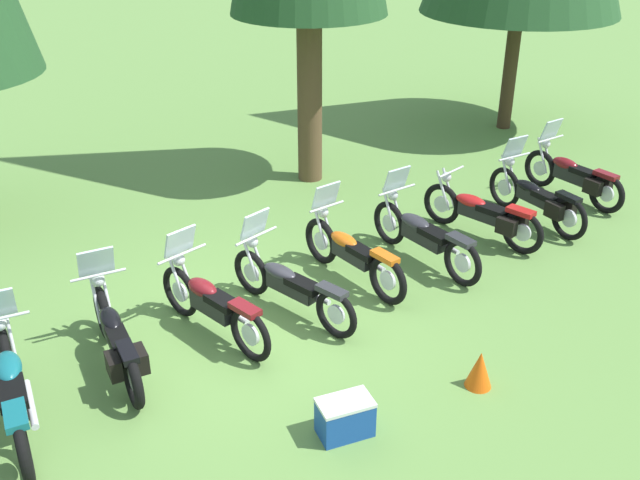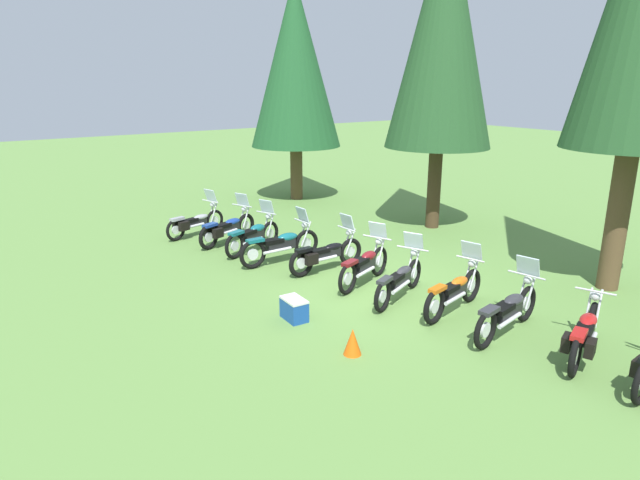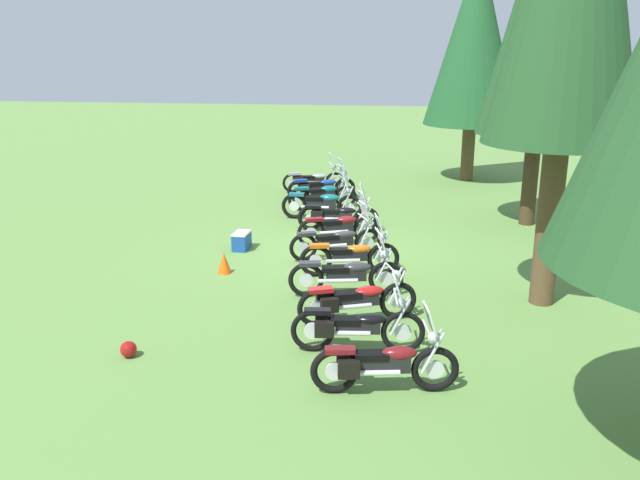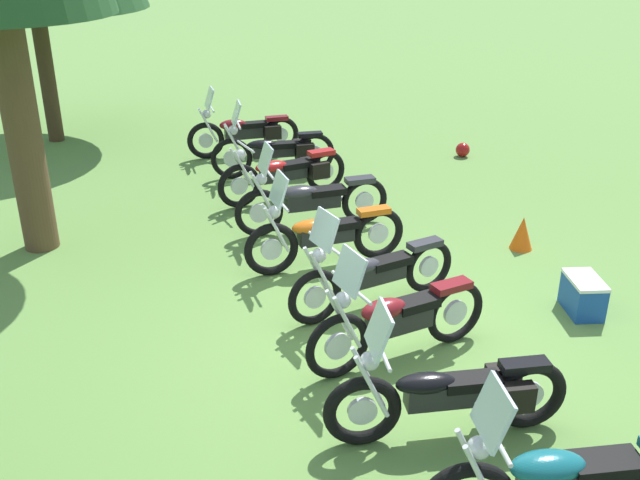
# 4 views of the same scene
# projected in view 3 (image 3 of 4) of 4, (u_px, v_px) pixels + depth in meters

# --- Properties ---
(ground_plane) EXTENTS (80.00, 80.00, 0.00)m
(ground_plane) POSITION_uv_depth(u_px,v_px,m) (337.00, 251.00, 16.52)
(ground_plane) COLOR #608C42
(motorcycle_0) EXTENTS (0.93, 2.10, 1.34)m
(motorcycle_0) POSITION_uv_depth(u_px,v_px,m) (312.00, 179.00, 22.96)
(motorcycle_0) COLOR black
(motorcycle_0) RESTS_ON ground_plane
(motorcycle_1) EXTENTS (1.09, 2.18, 1.37)m
(motorcycle_1) POSITION_uv_depth(u_px,v_px,m) (321.00, 187.00, 21.68)
(motorcycle_1) COLOR black
(motorcycle_1) RESTS_ON ground_plane
(motorcycle_2) EXTENTS (0.98, 2.08, 1.37)m
(motorcycle_2) POSITION_uv_depth(u_px,v_px,m) (324.00, 194.00, 20.54)
(motorcycle_2) COLOR black
(motorcycle_2) RESTS_ON ground_plane
(motorcycle_3) EXTENTS (0.68, 2.39, 1.39)m
(motorcycle_3) POSITION_uv_depth(u_px,v_px,m) (323.00, 203.00, 19.33)
(motorcycle_3) COLOR black
(motorcycle_3) RESTS_ON ground_plane
(motorcycle_4) EXTENTS (0.68, 2.25, 1.36)m
(motorcycle_4) POSITION_uv_depth(u_px,v_px,m) (337.00, 215.00, 18.13)
(motorcycle_4) COLOR black
(motorcycle_4) RESTS_ON ground_plane
(motorcycle_5) EXTENTS (1.00, 2.08, 1.37)m
(motorcycle_5) POSITION_uv_depth(u_px,v_px,m) (340.00, 226.00, 16.89)
(motorcycle_5) COLOR black
(motorcycle_5) RESTS_ON ground_plane
(motorcycle_6) EXTENTS (1.10, 2.16, 1.35)m
(motorcycle_6) POSITION_uv_depth(u_px,v_px,m) (338.00, 240.00, 15.83)
(motorcycle_6) COLOR black
(motorcycle_6) RESTS_ON ground_plane
(motorcycle_7) EXTENTS (0.76, 2.21, 1.38)m
(motorcycle_7) POSITION_uv_depth(u_px,v_px,m) (351.00, 255.00, 14.66)
(motorcycle_7) COLOR black
(motorcycle_7) RESTS_ON ground_plane
(motorcycle_8) EXTENTS (0.78, 2.34, 1.37)m
(motorcycle_8) POSITION_uv_depth(u_px,v_px,m) (348.00, 274.00, 13.45)
(motorcycle_8) COLOR black
(motorcycle_8) RESTS_ON ground_plane
(motorcycle_9) EXTENTS (1.04, 2.18, 1.02)m
(motorcycle_9) POSITION_uv_depth(u_px,v_px,m) (356.00, 300.00, 12.16)
(motorcycle_9) COLOR black
(motorcycle_9) RESTS_ON ground_plane
(motorcycle_10) EXTENTS (0.72, 2.24, 1.38)m
(motorcycle_10) POSITION_uv_depth(u_px,v_px,m) (356.00, 326.00, 10.99)
(motorcycle_10) COLOR black
(motorcycle_10) RESTS_ON ground_plane
(motorcycle_11) EXTENTS (0.79, 2.19, 1.37)m
(motorcycle_11) POSITION_uv_depth(u_px,v_px,m) (384.00, 363.00, 9.71)
(motorcycle_11) COLOR black
(motorcycle_11) RESTS_ON ground_plane
(pine_tree_0) EXTENTS (3.45, 3.45, 8.29)m
(pine_tree_0) POSITION_uv_depth(u_px,v_px,m) (475.00, 37.00, 23.57)
(pine_tree_0) COLOR brown
(pine_tree_0) RESTS_ON ground_plane
(pine_tree_1) EXTENTS (3.25, 3.25, 9.47)m
(pine_tree_1) POSITION_uv_depth(u_px,v_px,m) (546.00, 3.00, 17.28)
(pine_tree_1) COLOR #42301E
(pine_tree_1) RESTS_ON ground_plane
(picnic_cooler) EXTENTS (0.61, 0.39, 0.44)m
(picnic_cooler) POSITION_uv_depth(u_px,v_px,m) (242.00, 241.00, 16.59)
(picnic_cooler) COLOR #19479E
(picnic_cooler) RESTS_ON ground_plane
(traffic_cone) EXTENTS (0.32, 0.32, 0.48)m
(traffic_cone) POSITION_uv_depth(u_px,v_px,m) (224.00, 263.00, 14.86)
(traffic_cone) COLOR #EA590F
(traffic_cone) RESTS_ON ground_plane
(dropped_helmet) EXTENTS (0.27, 0.27, 0.27)m
(dropped_helmet) POSITION_uv_depth(u_px,v_px,m) (128.00, 349.00, 10.91)
(dropped_helmet) COLOR maroon
(dropped_helmet) RESTS_ON ground_plane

